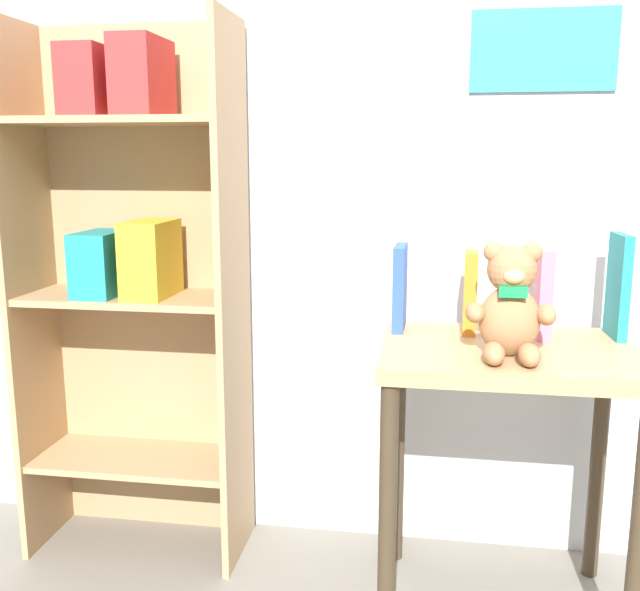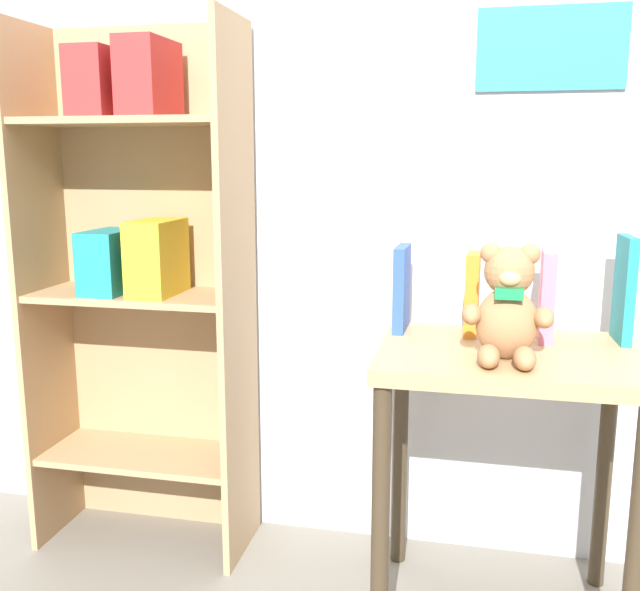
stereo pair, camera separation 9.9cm
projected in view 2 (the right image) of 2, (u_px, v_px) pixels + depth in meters
name	position (u px, v px, depth m)	size (l,w,h in m)	color
wall_back	(431.00, 96.00, 1.86)	(4.80, 0.07, 2.50)	silver
bookshelf_side	(142.00, 259.00, 1.96)	(0.59, 0.27, 1.45)	tan
display_table	(506.00, 400.00, 1.63)	(0.58, 0.45, 0.67)	tan
teddy_bear	(508.00, 308.00, 1.51)	(0.19, 0.17, 0.25)	#A8754C
book_standing_blue	(402.00, 288.00, 1.77)	(0.03, 0.14, 0.21)	#2D51B7
book_standing_orange	(472.00, 294.00, 1.72)	(0.03, 0.11, 0.20)	orange
book_standing_pink	(547.00, 295.00, 1.68)	(0.03, 0.14, 0.21)	#D17093
book_standing_teal	(624.00, 289.00, 1.65)	(0.02, 0.13, 0.25)	teal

